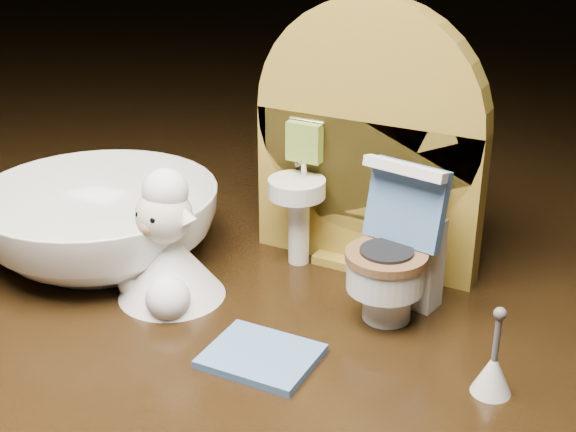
# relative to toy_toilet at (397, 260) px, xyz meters

# --- Properties ---
(backdrop_panel) EXTENTS (0.13, 0.05, 0.15)m
(backdrop_panel) POSITION_rel_toy_toilet_xyz_m (-0.04, 0.04, 0.04)
(backdrop_panel) COLOR #A5862E
(backdrop_panel) RESTS_ON ground
(toy_toilet) EXTENTS (0.04, 0.05, 0.08)m
(toy_toilet) POSITION_rel_toy_toilet_xyz_m (0.00, 0.00, 0.00)
(toy_toilet) COLOR white
(toy_toilet) RESTS_ON ground
(bath_mat) EXTENTS (0.05, 0.04, 0.00)m
(bath_mat) POSITION_rel_toy_toilet_xyz_m (-0.04, -0.07, -0.03)
(bath_mat) COLOR #4E78B3
(bath_mat) RESTS_ON ground
(toilet_brush) EXTENTS (0.02, 0.02, 0.04)m
(toilet_brush) POSITION_rel_toy_toilet_xyz_m (0.06, -0.04, -0.02)
(toilet_brush) COLOR white
(toilet_brush) RESTS_ON ground
(plush_lamb) EXTENTS (0.06, 0.06, 0.07)m
(plush_lamb) POSITION_rel_toy_toilet_xyz_m (-0.11, -0.04, -0.00)
(plush_lamb) COLOR white
(plush_lamb) RESTS_ON ground
(ceramic_bowl) EXTENTS (0.14, 0.14, 0.04)m
(ceramic_bowl) POSITION_rel_toy_toilet_xyz_m (-0.17, -0.02, -0.01)
(ceramic_bowl) COLOR white
(ceramic_bowl) RESTS_ON ground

